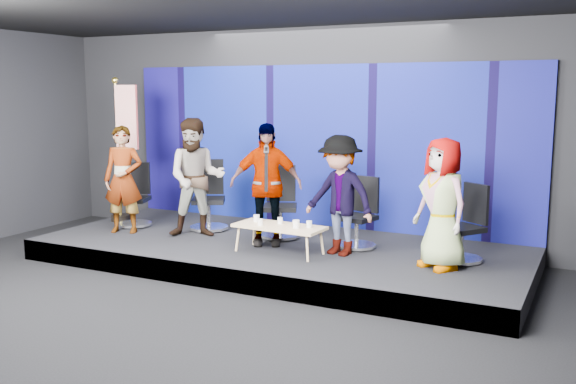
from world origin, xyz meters
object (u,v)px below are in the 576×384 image
panelist_d (340,195)px  chair_c (280,214)px  chair_e (464,236)px  coffee_table (279,228)px  panelist_c (266,184)px  panelist_e (442,204)px  mug_a (256,218)px  chair_b (209,207)px  panelist_a (123,179)px  flag_stand (124,146)px  mug_d (296,224)px  mug_e (309,224)px  mug_c (280,221)px  chair_a (135,205)px  mug_b (260,222)px  panelist_b (196,178)px  chair_d (359,224)px

panelist_d → chair_c: bearing=167.6°
chair_e → coffee_table: 2.44m
panelist_c → panelist_e: panelist_c is taller
panelist_d → mug_a: (-1.16, -0.21, -0.37)m
chair_b → chair_c: chair_b is taller
panelist_a → panelist_d: panelist_a is taller
panelist_d → flag_stand: bearing=-173.3°
chair_c → coffee_table: size_ratio=0.84×
panelist_c → coffee_table: size_ratio=1.37×
mug_d → flag_stand: 3.76m
flag_stand → panelist_d: bearing=-16.0°
panelist_a → mug_a: panelist_a is taller
panelist_c → mug_e: panelist_c is taller
mug_c → flag_stand: bearing=168.6°
coffee_table → mug_e: (0.42, 0.05, 0.08)m
chair_b → mug_a: bearing=-59.6°
coffee_table → mug_c: (-0.04, 0.10, 0.07)m
chair_a → chair_b: (1.25, 0.30, 0.03)m
mug_b → mug_e: (0.65, 0.16, 0.00)m
chair_b → mug_e: chair_b is taller
chair_e → mug_a: bearing=-132.8°
chair_e → panelist_e: size_ratio=0.62×
panelist_a → coffee_table: bearing=-22.5°
panelist_d → flag_stand: flag_stand is taller
chair_a → chair_c: chair_c is taller
panelist_a → panelist_d: (3.51, 0.21, -0.02)m
panelist_b → mug_c: panelist_b is taller
chair_c → mug_e: (0.84, -0.80, 0.07)m
chair_b → panelist_d: bearing=-41.6°
panelist_c → chair_b: bearing=134.9°
panelist_a → mug_e: 3.20m
mug_a → panelist_b: bearing=166.7°
panelist_c → chair_c: bearing=68.4°
chair_a → coffee_table: size_ratio=0.80×
panelist_a → mug_c: bearing=-20.4°
coffee_table → mug_b: mug_b is taller
chair_a → panelist_c: 2.61m
chair_d → panelist_e: (1.28, -0.56, 0.49)m
panelist_d → coffee_table: size_ratio=1.26×
chair_e → flag_stand: size_ratio=0.42×
chair_e → mug_a: 2.80m
panelist_a → panelist_c: bearing=-14.2°
panelist_d → mug_e: (-0.34, -0.24, -0.38)m
coffee_table → mug_d: bearing=-10.8°
panelist_b → mug_e: panelist_b is taller
chair_a → chair_d: (3.80, 0.23, -0.01)m
panelist_a → chair_c: panelist_a is taller
panelist_b → panelist_e: size_ratio=1.10×
panelist_c → mug_c: bearing=-59.5°
chair_d → mug_e: chair_d is taller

